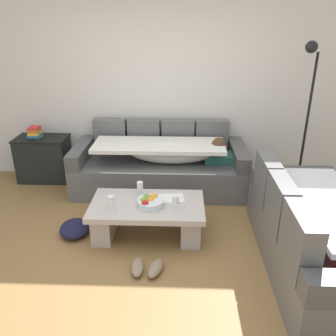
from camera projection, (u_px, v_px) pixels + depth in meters
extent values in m
plane|color=olive|center=(145.00, 262.00, 3.38)|extent=(14.00, 14.00, 0.00)
cube|color=silver|center=(158.00, 83.00, 4.83)|extent=(9.00, 0.10, 2.70)
cube|color=#5B5B5B|center=(160.00, 175.00, 4.77)|extent=(2.29, 0.92, 0.42)
cube|color=#5B5B5B|center=(110.00, 135.00, 4.97)|extent=(0.45, 0.16, 0.46)
cube|color=#5B5B5B|center=(144.00, 135.00, 4.95)|extent=(0.45, 0.16, 0.46)
cube|color=#5B5B5B|center=(178.00, 136.00, 4.93)|extent=(0.45, 0.16, 0.46)
cube|color=#5B5B5B|center=(212.00, 136.00, 4.92)|extent=(0.45, 0.16, 0.46)
cube|color=#484949|center=(81.00, 152.00, 4.68)|extent=(0.18, 0.92, 0.20)
cube|color=#484949|center=(239.00, 154.00, 4.61)|extent=(0.18, 0.92, 0.20)
cube|color=#2D6660|center=(218.00, 158.00, 4.63)|extent=(0.36, 0.28, 0.11)
sphere|color=#936B4C|center=(219.00, 147.00, 4.53)|extent=(0.21, 0.21, 0.21)
sphere|color=#4C331E|center=(219.00, 145.00, 4.51)|extent=(0.20, 0.20, 0.20)
ellipsoid|color=silver|center=(171.00, 152.00, 4.58)|extent=(1.10, 0.44, 0.28)
cube|color=silver|center=(159.00, 145.00, 4.53)|extent=(1.70, 0.60, 0.05)
cube|color=silver|center=(157.00, 187.00, 4.35)|extent=(1.44, 0.04, 0.38)
cube|color=#5B5B5B|center=(316.00, 247.00, 3.26)|extent=(0.92, 2.00, 0.42)
cube|color=#5B5B5B|center=(300.00, 240.00, 2.59)|extent=(0.16, 0.51, 0.46)
cube|color=#5B5B5B|center=(281.00, 205.00, 3.10)|extent=(0.16, 0.51, 0.46)
cube|color=#5B5B5B|center=(267.00, 179.00, 3.60)|extent=(0.16, 0.51, 0.46)
cube|color=#484949|center=(292.00, 176.00, 3.97)|extent=(0.92, 0.18, 0.20)
ellipsoid|color=white|center=(329.00, 215.00, 3.10)|extent=(0.44, 1.08, 0.28)
cube|color=white|center=(332.00, 204.00, 3.08)|extent=(0.60, 1.51, 0.05)
cube|color=#B8ADA4|center=(147.00, 206.00, 3.68)|extent=(1.20, 0.68, 0.06)
cube|color=#B8ADA4|center=(105.00, 220.00, 3.77)|extent=(0.20, 0.54, 0.32)
cube|color=#B8ADA4|center=(190.00, 222.00, 3.74)|extent=(0.20, 0.54, 0.32)
cylinder|color=silver|center=(151.00, 203.00, 3.61)|extent=(0.28, 0.28, 0.07)
sphere|color=#619838|center=(147.00, 198.00, 3.66)|extent=(0.08, 0.08, 0.08)
sphere|color=red|center=(145.00, 204.00, 3.53)|extent=(0.08, 0.08, 0.08)
sphere|color=orange|center=(150.00, 200.00, 3.61)|extent=(0.08, 0.08, 0.08)
sphere|color=orange|center=(154.00, 197.00, 3.67)|extent=(0.08, 0.08, 0.08)
sphere|color=olive|center=(144.00, 201.00, 3.60)|extent=(0.08, 0.08, 0.08)
cylinder|color=silver|center=(112.00, 210.00, 3.53)|extent=(0.06, 0.06, 0.01)
cylinder|color=silver|center=(111.00, 207.00, 3.51)|extent=(0.01, 0.01, 0.07)
cylinder|color=silver|center=(111.00, 200.00, 3.48)|extent=(0.07, 0.07, 0.08)
cylinder|color=silver|center=(175.00, 210.00, 3.54)|extent=(0.06, 0.06, 0.01)
cylinder|color=silver|center=(176.00, 206.00, 3.52)|extent=(0.01, 0.01, 0.07)
cylinder|color=silver|center=(176.00, 199.00, 3.49)|extent=(0.07, 0.07, 0.08)
cylinder|color=silver|center=(140.00, 195.00, 3.83)|extent=(0.06, 0.06, 0.01)
cylinder|color=silver|center=(140.00, 192.00, 3.81)|extent=(0.01, 0.01, 0.07)
cylinder|color=silver|center=(140.00, 186.00, 3.78)|extent=(0.07, 0.07, 0.08)
cube|color=white|center=(171.00, 198.00, 3.76)|extent=(0.30, 0.24, 0.01)
cube|color=black|center=(44.00, 159.00, 5.02)|extent=(0.70, 0.42, 0.62)
cube|color=black|center=(41.00, 138.00, 4.89)|extent=(0.72, 0.44, 0.02)
cube|color=#338C59|center=(36.00, 137.00, 4.88)|extent=(0.14, 0.17, 0.02)
cube|color=#2D569E|center=(35.00, 135.00, 4.87)|extent=(0.18, 0.22, 0.03)
cube|color=gold|center=(35.00, 133.00, 4.87)|extent=(0.15, 0.22, 0.03)
cube|color=#B76623|center=(34.00, 131.00, 4.86)|extent=(0.16, 0.18, 0.04)
cube|color=red|center=(34.00, 128.00, 4.84)|extent=(0.14, 0.17, 0.04)
cylinder|color=black|center=(296.00, 191.00, 4.76)|extent=(0.28, 0.28, 0.02)
cylinder|color=black|center=(306.00, 126.00, 4.40)|extent=(0.03, 0.03, 1.80)
sphere|color=black|center=(312.00, 47.00, 3.94)|extent=(0.14, 0.14, 0.14)
ellipsoid|color=#8C7259|center=(137.00, 267.00, 3.24)|extent=(0.14, 0.28, 0.09)
ellipsoid|color=#8C7259|center=(156.00, 268.00, 3.22)|extent=(0.19, 0.29, 0.09)
ellipsoid|color=#191933|center=(75.00, 228.00, 3.81)|extent=(0.40, 0.46, 0.12)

